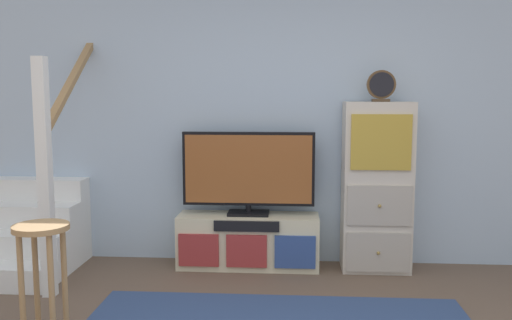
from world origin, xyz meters
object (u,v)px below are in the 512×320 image
Objects in this scene: side_cabinet at (377,187)px; desk_clock at (381,86)px; bar_stool_near at (42,255)px; television at (248,171)px; media_console at (248,241)px.

desk_clock reaches higher than side_cabinet.
side_cabinet reaches higher than bar_stool_near.
desk_clock reaches higher than television.
side_cabinet reaches higher than television.
television is at bearing 179.30° from side_cabinet.
media_console is 1.22m from side_cabinet.
desk_clock reaches higher than media_console.
bar_stool_near is at bearing -146.82° from desk_clock.
side_cabinet is 5.54× the size of desk_clock.
side_cabinet is (1.11, 0.01, 0.50)m from media_console.
media_console is 1.77m from desk_clock.
side_cabinet is at bearing 130.21° from desk_clock.
media_console is 1.91m from bar_stool_near.
side_cabinet is 0.87m from desk_clock.
television is at bearing 90.00° from media_console.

